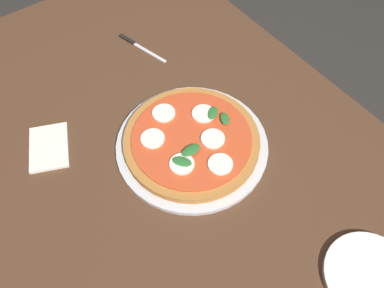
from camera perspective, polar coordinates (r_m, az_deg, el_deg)
ground_plane at (r=1.62m, az=-2.21°, el=-14.86°), size 6.00×6.00×0.00m
dining_table at (r=1.04m, az=-3.31°, el=-2.94°), size 1.40×0.95×0.73m
serving_tray at (r=0.95m, az=0.00°, el=-0.14°), size 0.36×0.36×0.01m
pizza at (r=0.94m, az=-0.07°, el=0.55°), size 0.32×0.32×0.03m
plate_white at (r=0.89m, az=24.16°, el=-16.99°), size 0.18×0.18×0.01m
napkin at (r=1.01m, az=-19.78°, el=-0.41°), size 0.16×0.13×0.01m
knife at (r=1.20m, az=-7.96°, el=13.89°), size 0.17×0.06×0.01m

